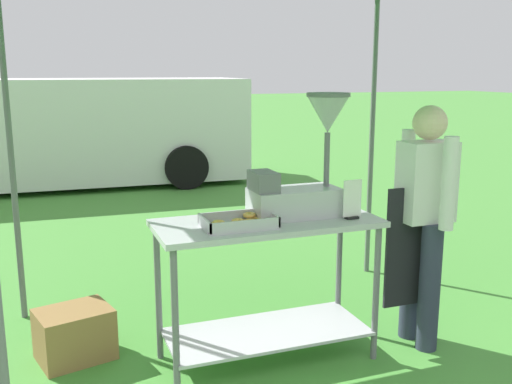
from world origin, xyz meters
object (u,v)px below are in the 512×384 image
donut_fryer (304,170)px  vendor (424,214)px  donut_cart (267,263)px  menu_sign (352,202)px  van_white (66,130)px  supply_crate (75,334)px  donut_tray (240,223)px

donut_fryer → vendor: size_ratio=0.48×
donut_cart → menu_sign: bearing=-15.7°
donut_cart → van_white: van_white is taller
vendor → supply_crate: 2.39m
donut_cart → supply_crate: 1.32m
donut_cart → donut_tray: size_ratio=3.27×
donut_tray → donut_fryer: (0.47, 0.12, 0.27)m
donut_tray → menu_sign: size_ratio=1.72×
menu_sign → van_white: (-1.38, 6.74, -0.15)m
menu_sign → van_white: size_ratio=0.04×
menu_sign → vendor: bearing=-0.4°
donut_fryer → supply_crate: donut_fryer is taller
donut_cart → van_white: 6.66m
vendor → supply_crate: (-2.20, 0.57, -0.74)m
donut_cart → donut_tray: (-0.21, -0.09, 0.30)m
donut_cart → menu_sign: 0.65m
donut_cart → menu_sign: size_ratio=5.64×
supply_crate → van_white: bearing=87.4°
van_white → donut_tray: bearing=-84.3°
donut_tray → supply_crate: 1.33m
donut_fryer → menu_sign: size_ratio=3.13×
menu_sign → vendor: 0.55m
donut_tray → vendor: vendor is taller
donut_cart → van_white: size_ratio=0.24×
donut_cart → donut_fryer: bearing=8.1°
menu_sign → supply_crate: menu_sign is taller
donut_tray → supply_crate: donut_tray is taller
donut_tray → menu_sign: (0.72, -0.06, 0.08)m
supply_crate → van_white: van_white is taller
donut_tray → vendor: 1.25m
supply_crate → donut_tray: bearing=-28.4°
donut_tray → van_white: (-0.67, 6.68, -0.06)m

